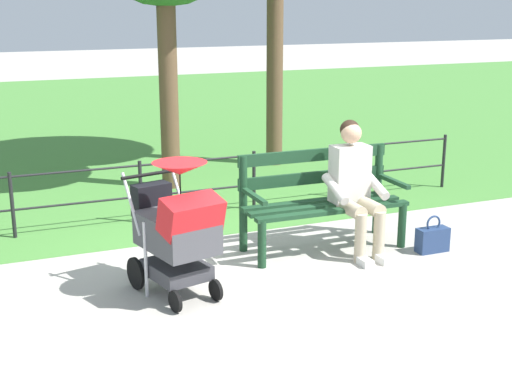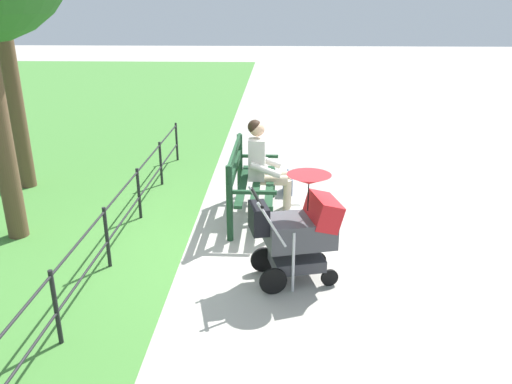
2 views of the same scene
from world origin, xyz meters
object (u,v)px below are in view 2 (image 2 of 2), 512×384
at_px(stroller, 300,227).
at_px(handbag, 288,184).
at_px(person_on_bench, 265,163).
at_px(park_bench, 248,180).

bearing_deg(stroller, handbag, -178.51).
xyz_separation_m(person_on_bench, stroller, (1.89, 0.40, -0.08)).
bearing_deg(park_bench, person_on_bench, 138.39).
xyz_separation_m(park_bench, person_on_bench, (-0.25, 0.22, 0.15)).
relative_size(person_on_bench, stroller, 1.11).
relative_size(stroller, handbag, 3.11).
distance_m(stroller, handbag, 2.63).
height_order(park_bench, handbag, park_bench).
xyz_separation_m(park_bench, stroller, (1.64, 0.62, 0.07)).
distance_m(park_bench, person_on_bench, 0.37).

